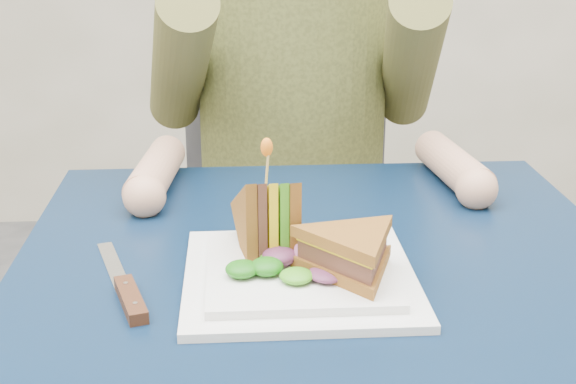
{
  "coord_description": "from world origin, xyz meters",
  "views": [
    {
      "loc": [
        -0.1,
        -0.87,
        1.14
      ],
      "look_at": [
        -0.05,
        -0.0,
        0.82
      ],
      "focal_mm": 50.0,
      "sensor_mm": 36.0,
      "label": 1
    }
  ],
  "objects": [
    {
      "name": "table",
      "position": [
        0.0,
        0.0,
        0.65
      ],
      "size": [
        0.75,
        0.75,
        0.73
      ],
      "color": "black",
      "rests_on": "ground"
    },
    {
      "name": "chair",
      "position": [
        0.0,
        0.66,
        0.54
      ],
      "size": [
        0.42,
        0.4,
        0.93
      ],
      "color": "#47474C",
      "rests_on": "ground"
    },
    {
      "name": "diner",
      "position": [
        -0.0,
        0.55,
        0.91
      ],
      "size": [
        0.54,
        0.59,
        0.74
      ],
      "color": "#464A21",
      "rests_on": "chair"
    },
    {
      "name": "plate",
      "position": [
        -0.04,
        -0.05,
        0.74
      ],
      "size": [
        0.26,
        0.26,
        0.02
      ],
      "color": "white",
      "rests_on": "table"
    },
    {
      "name": "sandwich_flat",
      "position": [
        0.02,
        -0.08,
        0.78
      ],
      "size": [
        0.2,
        0.2,
        0.05
      ],
      "color": "brown",
      "rests_on": "plate"
    },
    {
      "name": "sandwich_upright",
      "position": [
        -0.07,
        -0.01,
        0.78
      ],
      "size": [
        0.09,
        0.14,
        0.14
      ],
      "color": "brown",
      "rests_on": "plate"
    },
    {
      "name": "fork",
      "position": [
        -0.15,
        -0.01,
        0.73
      ],
      "size": [
        0.04,
        0.18,
        0.01
      ],
      "color": "silver",
      "rests_on": "table"
    },
    {
      "name": "knife",
      "position": [
        -0.23,
        -0.08,
        0.74
      ],
      "size": [
        0.08,
        0.22,
        0.02
      ],
      "color": "silver",
      "rests_on": "table"
    },
    {
      "name": "toothpick",
      "position": [
        -0.07,
        -0.01,
        0.85
      ],
      "size": [
        0.01,
        0.01,
        0.06
      ],
      "primitive_type": "cylinder",
      "rotation": [
        0.14,
        0.07,
        0.0
      ],
      "color": "tan",
      "rests_on": "sandwich_upright"
    },
    {
      "name": "toothpick_frill",
      "position": [
        -0.07,
        -0.01,
        0.88
      ],
      "size": [
        0.01,
        0.01,
        0.02
      ],
      "primitive_type": "ellipsoid",
      "color": "orange",
      "rests_on": "sandwich_upright"
    },
    {
      "name": "lettuce_spill",
      "position": [
        -0.03,
        -0.04,
        0.76
      ],
      "size": [
        0.15,
        0.13,
        0.02
      ],
      "primitive_type": null,
      "color": "#337A14",
      "rests_on": "plate"
    },
    {
      "name": "onion_ring",
      "position": [
        -0.02,
        -0.05,
        0.77
      ],
      "size": [
        0.04,
        0.04,
        0.02
      ],
      "primitive_type": "torus",
      "rotation": [
        0.44,
        0.0,
        0.0
      ],
      "color": "#9E4C7A",
      "rests_on": "plate"
    }
  ]
}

